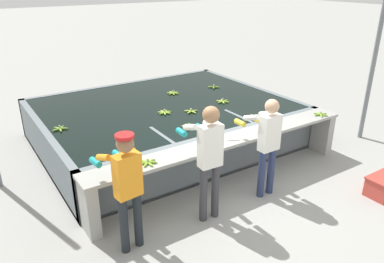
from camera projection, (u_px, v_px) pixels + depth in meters
ground_plane at (236, 190)px, 6.10m from camera, size 80.00×80.00×0.00m
wash_tank at (164, 123)px, 7.76m from camera, size 4.86×3.83×0.83m
work_ledge at (228, 152)px, 6.04m from camera, size 4.86×0.45×0.83m
worker_0 at (127, 182)px, 4.48m from camera, size 0.46×0.73×1.59m
worker_1 at (209, 153)px, 5.05m from camera, size 0.42×0.72×1.70m
worker_2 at (267, 139)px, 5.65m from camera, size 0.40×0.71×1.59m
banana_bunch_floating_0 at (191, 111)px, 7.12m from camera, size 0.27×0.27×0.08m
banana_bunch_floating_1 at (223, 101)px, 7.67m from camera, size 0.28×0.27×0.08m
banana_bunch_floating_2 at (164, 112)px, 7.06m from camera, size 0.28×0.28×0.08m
banana_bunch_floating_3 at (60, 129)px, 6.31m from camera, size 0.28×0.27×0.08m
banana_bunch_floating_4 at (189, 126)px, 6.41m from camera, size 0.28×0.28×0.08m
banana_bunch_floating_5 at (173, 93)px, 8.22m from camera, size 0.28×0.28×0.08m
banana_bunch_floating_6 at (214, 87)px, 8.65m from camera, size 0.24×0.24×0.08m
banana_bunch_ledge_0 at (272, 127)px, 6.37m from camera, size 0.27×0.28×0.08m
banana_bunch_ledge_1 at (148, 162)px, 5.18m from camera, size 0.28×0.28×0.08m
banana_bunch_ledge_2 at (321, 114)px, 6.95m from camera, size 0.28×0.28×0.08m
knife_0 at (225, 140)px, 5.89m from camera, size 0.32×0.20×0.02m
crate at (384, 186)px, 5.90m from camera, size 0.55×0.39×0.32m
support_post_right at (373, 64)px, 7.46m from camera, size 0.09×0.09×3.20m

